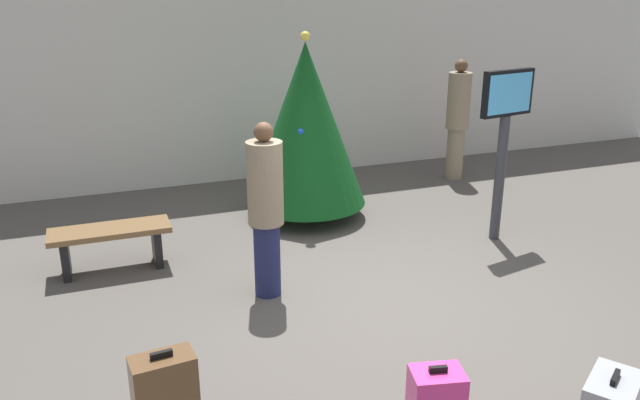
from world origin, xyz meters
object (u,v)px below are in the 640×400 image
holiday_tree (306,125)px  traveller_0 (266,207)px  flight_info_kiosk (505,127)px  traveller_1 (458,117)px  waiting_bench (111,239)px

holiday_tree → traveller_0: holiday_tree is taller
holiday_tree → flight_info_kiosk: 2.42m
traveller_0 → flight_info_kiosk: bearing=8.0°
holiday_tree → traveller_1: (2.79, 0.84, -0.25)m
holiday_tree → flight_info_kiosk: bearing=-38.9°
waiting_bench → traveller_0: bearing=-38.8°
flight_info_kiosk → traveller_1: (0.91, 2.36, -0.38)m
holiday_tree → flight_info_kiosk: (1.88, -1.51, 0.13)m
waiting_bench → traveller_1: bearing=17.3°
traveller_0 → holiday_tree: bearing=60.5°
flight_info_kiosk → traveller_1: size_ratio=1.09×
holiday_tree → waiting_bench: size_ratio=1.92×
waiting_bench → traveller_1: 5.57m
traveller_1 → traveller_0: bearing=-144.4°
waiting_bench → holiday_tree: bearing=17.9°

